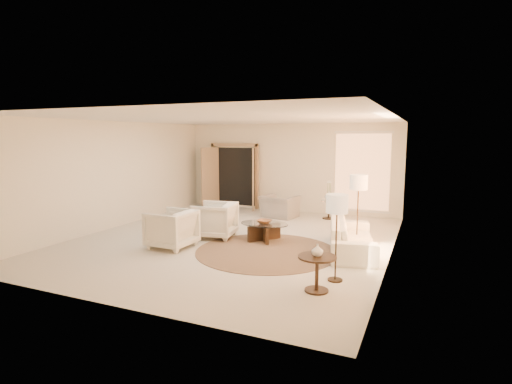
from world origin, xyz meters
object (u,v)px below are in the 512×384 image
at_px(accent_chair, 279,203).
at_px(side_vase, 329,196).
at_px(side_table, 329,208).
at_px(end_vase, 317,250).
at_px(sofa, 352,237).
at_px(floor_lamp_far, 337,208).
at_px(coffee_table, 264,230).
at_px(floor_lamp_near, 359,186).
at_px(armchair_right, 171,227).
at_px(bowl, 264,222).
at_px(end_table, 317,267).
at_px(armchair_left, 215,218).

distance_m(accent_chair, side_vase, 1.47).
relative_size(side_table, side_vase, 1.99).
height_order(end_vase, side_vase, side_vase).
bearing_deg(sofa, side_vase, 8.38).
xyz_separation_m(side_table, end_vase, (1.12, -5.55, 0.33)).
relative_size(sofa, floor_lamp_far, 1.52).
relative_size(accent_chair, end_vase, 5.18).
bearing_deg(side_table, side_vase, 0.00).
xyz_separation_m(coffee_table, side_table, (0.79, 3.06, 0.07)).
bearing_deg(floor_lamp_near, side_vase, 115.29).
bearing_deg(accent_chair, end_vase, 125.79).
bearing_deg(floor_lamp_near, accent_chair, 139.42).
xyz_separation_m(armchair_right, side_vase, (2.43, 4.38, 0.22)).
height_order(bowl, side_vase, side_vase).
bearing_deg(sofa, end_table, 164.25).
bearing_deg(sofa, accent_chair, 30.53).
distance_m(side_table, end_vase, 5.67).
bearing_deg(sofa, side_table, 8.38).
bearing_deg(end_table, side_table, 101.36).
height_order(accent_chair, side_table, accent_chair).
xyz_separation_m(coffee_table, floor_lamp_near, (2.04, 0.42, 1.09)).
distance_m(accent_chair, floor_lamp_near, 3.61).
bearing_deg(coffee_table, sofa, -2.54).
distance_m(coffee_table, floor_lamp_near, 2.35).
xyz_separation_m(coffee_table, end_vase, (1.91, -2.49, 0.40)).
bearing_deg(floor_lamp_near, end_vase, -92.65).
xyz_separation_m(armchair_right, coffee_table, (1.64, 1.32, -0.20)).
distance_m(accent_chair, bowl, 2.76).
bearing_deg(armchair_right, floor_lamp_far, 83.21).
distance_m(floor_lamp_far, side_vase, 5.17).
relative_size(armchair_left, accent_chair, 0.94).
relative_size(sofa, armchair_right, 2.44).
distance_m(armchair_right, end_vase, 3.74).
bearing_deg(accent_chair, side_vase, -155.31).
distance_m(armchair_left, end_table, 3.88).
bearing_deg(end_table, sofa, 87.23).
relative_size(side_table, floor_lamp_far, 0.37).
distance_m(floor_lamp_near, side_vase, 3.00).
bearing_deg(armchair_left, floor_lamp_far, 52.27).
bearing_deg(armchair_left, side_table, 138.65).
bearing_deg(bowl, end_vase, -52.57).
distance_m(armchair_right, floor_lamp_far, 3.84).
height_order(armchair_left, floor_lamp_far, floor_lamp_far).
height_order(floor_lamp_far, side_vase, floor_lamp_far).
height_order(coffee_table, side_vase, side_vase).
distance_m(sofa, end_table, 2.41).
bearing_deg(floor_lamp_near, side_table, 115.29).
height_order(side_table, floor_lamp_near, floor_lamp_near).
distance_m(armchair_left, bowl, 1.21).
relative_size(accent_chair, side_table, 1.83).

